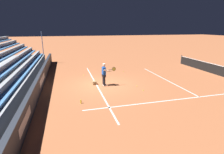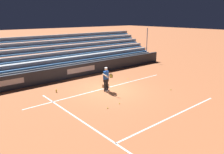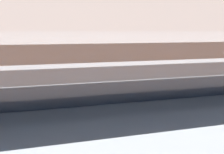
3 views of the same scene
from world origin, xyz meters
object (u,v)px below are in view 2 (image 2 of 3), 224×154
tennis_ball_near_player (119,103)px  tennis_ball_stray_back (171,90)px  tennis_ball_midcourt (128,79)px  tennis_ball_toward_net (108,108)px  water_bottle (56,91)px  tennis_player (106,79)px  ball_box_cardboard (106,86)px

tennis_ball_near_player → tennis_ball_stray_back: bearing=174.1°
tennis_ball_midcourt → tennis_ball_toward_net: same height
tennis_ball_midcourt → water_bottle: (6.17, -0.81, 0.08)m
tennis_ball_stray_back → water_bottle: 8.17m
tennis_player → tennis_ball_near_player: 2.64m
tennis_ball_toward_net → tennis_ball_stray_back: bearing=176.0°
ball_box_cardboard → tennis_ball_midcourt: bearing=-169.5°
tennis_player → tennis_ball_near_player: size_ratio=25.98×
tennis_player → tennis_ball_toward_net: 3.16m
tennis_ball_near_player → tennis_ball_midcourt: bearing=-139.3°
tennis_player → ball_box_cardboard: (-0.49, -0.71, -0.76)m
tennis_player → tennis_ball_stray_back: 4.74m
tennis_ball_stray_back → water_bottle: size_ratio=0.30×
tennis_player → water_bottle: bearing=-35.7°
tennis_ball_near_player → tennis_ball_midcourt: (-4.16, -3.58, 0.00)m
tennis_ball_near_player → tennis_ball_toward_net: bearing=5.0°
tennis_ball_midcourt → water_bottle: water_bottle is taller
tennis_ball_near_player → tennis_ball_toward_net: same height
ball_box_cardboard → tennis_ball_midcourt: size_ratio=6.06×
tennis_player → tennis_ball_midcourt: tennis_player is taller
tennis_ball_midcourt → water_bottle: bearing=-7.5°
tennis_player → tennis_ball_near_player: (0.84, 2.34, -0.86)m
tennis_player → tennis_ball_stray_back: tennis_player is taller
tennis_ball_midcourt → tennis_ball_toward_net: bearing=35.5°
tennis_player → ball_box_cardboard: bearing=-124.7°
tennis_ball_near_player → tennis_ball_toward_net: size_ratio=1.00×
tennis_ball_toward_net → water_bottle: 4.59m
tennis_ball_midcourt → water_bottle: 6.22m
tennis_player → tennis_ball_stray_back: bearing=142.9°
tennis_player → tennis_ball_midcourt: (-3.33, -1.24, -0.86)m
tennis_ball_stray_back → tennis_ball_toward_net: (5.54, -0.38, 0.00)m
tennis_ball_stray_back → tennis_ball_midcourt: bearing=-84.4°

